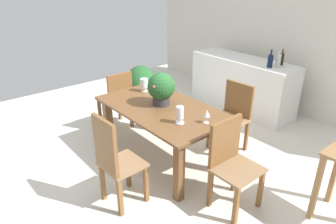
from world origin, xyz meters
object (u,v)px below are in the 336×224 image
Objects in this scene: wine_glass at (207,114)px; flower_centerpiece at (161,88)px; wine_bottle_amber at (270,61)px; wine_bottle_green at (282,59)px; kitchen_counter at (242,84)px; dining_table at (163,117)px; wine_bottle_dark at (279,61)px; chair_far_right at (233,113)px; chair_foot_end at (231,159)px; crystal_vase_center_near at (144,84)px; crystal_vase_left at (180,114)px; potted_plant_floor at (141,82)px; chair_near_right at (114,159)px; chair_head_end at (117,98)px.

flower_centerpiece is at bearing -175.25° from wine_glass.
wine_bottle_amber is at bearing 82.58° from flower_centerpiece.
kitchen_counter is at bearing -167.04° from wine_bottle_green.
dining_table is 6.50× the size of wine_bottle_dark.
chair_foot_end reaches higher than chair_far_right.
crystal_vase_center_near is 1.17× the size of wine_glass.
crystal_vase_left is 0.80× the size of wine_bottle_green.
potted_plant_floor is (-2.34, 1.09, -0.49)m from crystal_vase_left.
kitchen_counter is at bearing 84.18° from crystal_vase_center_near.
chair_near_right reaches higher than dining_table.
dining_table is at bearing -95.11° from wine_bottle_amber.
crystal_vase_center_near is 0.70× the size of wine_bottle_dark.
wine_glass is at bearing 8.82° from dining_table.
crystal_vase_left reaches higher than wine_glass.
chair_far_right is 5.90× the size of wine_glass.
chair_head_end is at bearing -33.98° from chair_near_right.
wine_bottle_amber is (0.58, -0.13, 0.57)m from kitchen_counter.
chair_far_right is 1.00× the size of chair_head_end.
dining_table is 8.53× the size of crystal_vase_left.
crystal_vase_center_near is 0.66× the size of wine_bottle_amber.
wine_bottle_dark is at bearing 80.70° from flower_centerpiece.
wine_bottle_amber reaches higher than flower_centerpiece.
crystal_vase_left reaches higher than kitchen_counter.
wine_bottle_green is (-0.45, 2.16, 0.16)m from wine_glass.
potted_plant_floor is (-1.79, 0.92, -0.60)m from flower_centerpiece.
crystal_vase_left is at bearing -68.85° from kitchen_counter.
chair_head_end is 2.68m from wine_bottle_green.
chair_near_right reaches higher than crystal_vase_left.
dining_table is 6.14× the size of wine_bottle_amber.
wine_bottle_dark is at bearing 93.81° from chair_far_right.
potted_plant_floor is (-2.53, 0.86, -0.49)m from wine_glass.
kitchen_counter is at bearing 111.15° from crystal_vase_left.
kitchen_counter is (-0.87, 2.25, -0.40)m from crystal_vase_left.
wine_glass is (0.74, 0.06, -0.11)m from flower_centerpiece.
crystal_vase_center_near is 2.14m from wine_bottle_dark.
wine_bottle_dark is at bearing 147.43° from chair_head_end.
flower_centerpiece is at bearing -11.69° from crystal_vase_center_near.
flower_centerpiece is (1.04, 0.04, 0.45)m from chair_head_end.
wine_bottle_amber reaches higher than chair_near_right.
potted_plant_floor is (-2.13, -1.14, -0.67)m from wine_bottle_dark.
dining_table is at bearing -171.18° from wine_glass.
chair_foot_end is at bearing -1.98° from flower_centerpiece.
chair_head_end is 0.63m from crystal_vase_center_near.
kitchen_counter is (0.20, 1.97, -0.40)m from crystal_vase_center_near.
flower_centerpiece is (-0.47, 0.98, 0.40)m from chair_near_right.
chair_foot_end is (1.12, -0.00, -0.07)m from dining_table.
crystal_vase_center_near is (-0.60, 0.15, 0.25)m from dining_table.
chair_foot_end reaches higher than crystal_vase_left.
kitchen_counter is at bearing 98.85° from flower_centerpiece.
chair_foot_end is at bearing -12.55° from wine_glass.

